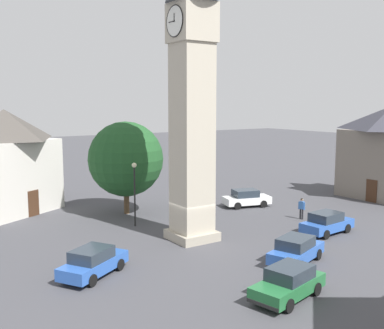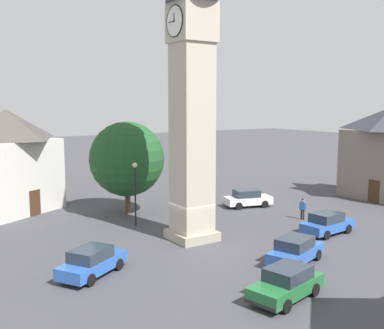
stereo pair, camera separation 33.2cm
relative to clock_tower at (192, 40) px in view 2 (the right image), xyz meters
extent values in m
plane|color=#424247|center=(0.00, 0.00, -13.08)|extent=(200.00, 200.00, 0.00)
cube|color=#A59C89|center=(0.00, 0.00, -12.78)|extent=(2.80, 2.80, 0.60)
cube|color=#B7AD99|center=(0.00, 0.00, -6.35)|extent=(2.24, 2.24, 12.26)
cube|color=#B7AD99|center=(0.00, 0.00, 1.01)|extent=(2.51, 2.51, 2.47)
cylinder|color=white|center=(0.00, 1.29, 1.01)|extent=(1.88, 0.04, 1.88)
torus|color=black|center=(0.00, 1.30, 1.01)|extent=(1.94, 0.06, 1.94)
cube|color=black|center=(0.00, 1.33, 1.22)|extent=(0.05, 0.02, 0.53)
cube|color=black|center=(0.28, 1.33, 1.01)|extent=(0.72, 0.02, 0.04)
cylinder|color=white|center=(0.00, -1.29, 1.01)|extent=(1.88, 0.04, 1.88)
torus|color=black|center=(0.00, -1.30, 1.01)|extent=(1.94, 0.06, 1.94)
cube|color=#2D5BB7|center=(-4.05, -8.68, -12.49)|extent=(2.02, 4.22, 0.64)
cube|color=#28333D|center=(-4.06, -8.53, -11.87)|extent=(1.72, 2.22, 0.64)
cylinder|color=black|center=(-3.16, -9.84, -12.76)|extent=(0.27, 0.66, 0.64)
cylinder|color=black|center=(-4.75, -9.97, -12.76)|extent=(0.27, 0.66, 0.64)
cylinder|color=black|center=(-3.35, -7.39, -12.76)|extent=(0.27, 0.66, 0.64)
cylinder|color=black|center=(-4.95, -7.52, -12.76)|extent=(0.27, 0.66, 0.64)
cube|color=black|center=(-3.89, -10.70, -12.71)|extent=(1.67, 0.25, 0.16)
cube|color=#2D5BB7|center=(-2.56, 7.92, -12.49)|extent=(3.61, 4.38, 0.64)
cube|color=#28333D|center=(-2.64, 8.05, -11.87)|extent=(2.43, 2.61, 0.64)
cylinder|color=black|center=(-1.23, 7.29, -12.76)|extent=(0.52, 0.66, 0.64)
cylinder|color=black|center=(-2.59, 6.45, -12.76)|extent=(0.52, 0.66, 0.64)
cylinder|color=black|center=(-2.53, 9.39, -12.76)|extent=(0.52, 0.66, 0.64)
cylinder|color=black|center=(-3.89, 8.54, -12.76)|extent=(0.52, 0.66, 0.64)
cube|color=black|center=(-1.50, 6.20, -12.71)|extent=(1.48, 0.98, 0.16)
cube|color=white|center=(5.48, -9.43, -12.49)|extent=(2.75, 4.41, 0.64)
cube|color=#28333D|center=(5.52, -9.28, -11.87)|extent=(2.07, 2.45, 0.64)
cylinder|color=black|center=(5.91, -10.83, -12.76)|extent=(0.39, 0.68, 0.64)
cylinder|color=black|center=(4.37, -10.39, -12.76)|extent=(0.39, 0.68, 0.64)
cylinder|color=black|center=(6.58, -8.46, -12.76)|extent=(0.39, 0.68, 0.64)
cylinder|color=black|center=(5.04, -8.02, -12.76)|extent=(0.39, 0.68, 0.64)
cube|color=black|center=(4.93, -11.37, -12.71)|extent=(1.64, 0.57, 0.16)
cube|color=#236B38|center=(-10.27, 1.41, -12.49)|extent=(2.58, 4.38, 0.64)
cube|color=#28333D|center=(-10.23, 1.26, -11.87)|extent=(1.99, 2.40, 0.64)
cylinder|color=black|center=(-11.32, 2.42, -12.76)|extent=(0.36, 0.67, 0.64)
cylinder|color=black|center=(-9.77, 2.79, -12.76)|extent=(0.36, 0.67, 0.64)
cylinder|color=black|center=(-10.77, 0.03, -12.76)|extent=(0.36, 0.67, 0.64)
cylinder|color=black|center=(-9.21, 0.39, -12.76)|extent=(0.36, 0.67, 0.64)
cube|color=black|center=(-10.72, 3.38, -12.71)|extent=(1.65, 0.49, 0.16)
cube|color=#2D5BB7|center=(-7.05, -2.51, -12.49)|extent=(2.93, 4.43, 0.64)
cube|color=#28333D|center=(-7.09, -2.37, -11.87)|extent=(2.15, 2.49, 0.64)
cylinder|color=black|center=(-5.89, -3.42, -12.76)|extent=(0.41, 0.68, 0.64)
cylinder|color=black|center=(-7.41, -3.93, -12.76)|extent=(0.41, 0.68, 0.64)
cylinder|color=black|center=(-6.69, -1.09, -12.76)|extent=(0.41, 0.68, 0.64)
cylinder|color=black|center=(-8.20, -1.60, -12.76)|extent=(0.41, 0.68, 0.64)
cube|color=black|center=(-6.40, -4.42, -12.71)|extent=(1.62, 0.65, 0.16)
cylinder|color=black|center=(-0.20, -10.12, -12.67)|extent=(0.13, 0.13, 0.82)
cylinder|color=black|center=(-0.37, -10.18, -12.67)|extent=(0.13, 0.13, 0.82)
cube|color=#386BB7|center=(-0.29, -10.15, -11.96)|extent=(0.41, 0.32, 0.60)
cylinder|color=#386BB7|center=(-0.06, -10.08, -12.01)|extent=(0.09, 0.09, 0.60)
cylinder|color=#386BB7|center=(-0.51, -10.23, -12.01)|extent=(0.09, 0.09, 0.60)
sphere|color=tan|center=(-0.29, -10.15, -11.51)|extent=(0.22, 0.22, 0.22)
sphere|color=black|center=(-0.29, -10.14, -11.49)|extent=(0.20, 0.20, 0.20)
cylinder|color=brown|center=(9.04, 0.53, -11.88)|extent=(0.44, 0.44, 2.41)
sphere|color=#1E4C23|center=(9.04, 0.53, -8.52)|extent=(6.14, 6.14, 6.14)
cube|color=#422819|center=(0.55, -20.23, -12.03)|extent=(1.10, 0.11, 2.10)
cube|color=beige|center=(14.86, 8.62, -10.05)|extent=(8.48, 9.05, 6.06)
pyramid|color=#47423D|center=(14.86, 8.62, -5.75)|extent=(8.90, 9.50, 2.53)
cube|color=#422819|center=(12.41, 7.20, -12.03)|extent=(0.62, 0.99, 2.10)
cylinder|color=black|center=(5.12, 1.70, -10.88)|extent=(0.12, 0.12, 4.40)
sphere|color=beige|center=(5.12, 1.70, -8.50)|extent=(0.36, 0.36, 0.36)
camera|label=1|loc=(-24.65, 16.26, -4.03)|focal=42.43mm
camera|label=2|loc=(-24.83, 15.98, -4.03)|focal=42.43mm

